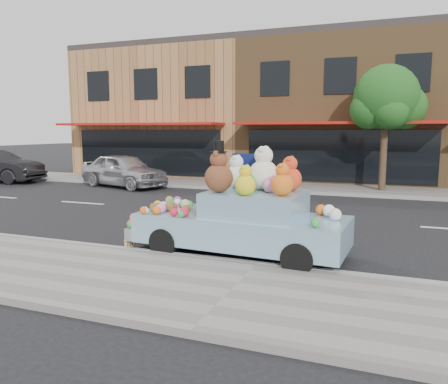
% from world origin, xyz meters
% --- Properties ---
extents(ground, '(120.00, 120.00, 0.00)m').
position_xyz_m(ground, '(0.00, 0.00, 0.00)').
color(ground, black).
rests_on(ground, ground).
extents(near_sidewalk, '(60.00, 3.00, 0.12)m').
position_xyz_m(near_sidewalk, '(0.00, -6.50, 0.06)').
color(near_sidewalk, gray).
rests_on(near_sidewalk, ground).
extents(far_sidewalk, '(60.00, 3.00, 0.12)m').
position_xyz_m(far_sidewalk, '(0.00, 6.50, 0.06)').
color(far_sidewalk, gray).
rests_on(far_sidewalk, ground).
extents(near_kerb, '(60.00, 0.12, 0.13)m').
position_xyz_m(near_kerb, '(0.00, -5.00, 0.07)').
color(near_kerb, gray).
rests_on(near_kerb, ground).
extents(far_kerb, '(60.00, 0.12, 0.13)m').
position_xyz_m(far_kerb, '(0.00, 5.00, 0.07)').
color(far_kerb, gray).
rests_on(far_kerb, ground).
extents(storefront_left, '(10.00, 9.80, 7.30)m').
position_xyz_m(storefront_left, '(-10.00, 11.97, 3.64)').
color(storefront_left, '#A57545').
rests_on(storefront_left, ground).
extents(storefront_mid, '(10.00, 9.80, 7.30)m').
position_xyz_m(storefront_mid, '(0.00, 11.97, 3.64)').
color(storefront_mid, brown).
rests_on(storefront_mid, ground).
extents(street_tree, '(3.00, 2.70, 5.22)m').
position_xyz_m(street_tree, '(2.03, 6.55, 3.69)').
color(street_tree, '#38281C').
rests_on(street_tree, ground).
extents(car_silver, '(4.84, 3.07, 1.54)m').
position_xyz_m(car_silver, '(-9.15, 4.40, 0.77)').
color(car_silver, '#B0B0B5').
rests_on(car_silver, ground).
extents(art_car, '(4.58, 2.01, 2.38)m').
position_xyz_m(art_car, '(-0.56, -4.23, 0.82)').
color(art_car, black).
rests_on(art_car, ground).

